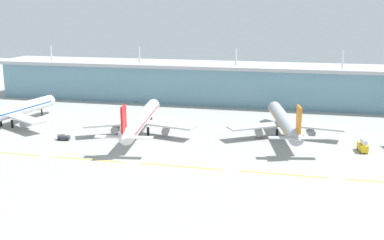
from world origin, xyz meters
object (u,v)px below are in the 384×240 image
airliner_near_middle (141,120)px  fuel_truck (363,146)px  pushback_tug (64,138)px  baggage_cart (62,136)px  airliner_nearest (8,113)px  airliner_far_middle (285,122)px

airliner_near_middle → fuel_truck: airliner_near_middle is taller
airliner_near_middle → pushback_tug: 32.31m
pushback_tug → baggage_cart: baggage_cart is taller
airliner_near_middle → fuel_truck: size_ratio=9.55×
airliner_near_middle → baggage_cart: airliner_near_middle is taller
airliner_nearest → baggage_cart: airliner_nearest is taller
pushback_tug → baggage_cart: bearing=153.1°
airliner_nearest → airliner_near_middle: size_ratio=0.97×
airliner_near_middle → airliner_far_middle: same height
airliner_nearest → baggage_cart: size_ratio=17.14×
airliner_far_middle → baggage_cart: airliner_far_middle is taller
airliner_far_middle → pushback_tug: bearing=-163.6°
pushback_tug → fuel_truck: (117.01, 10.99, 1.16)m
airliner_nearest → pushback_tug: (35.81, -15.39, -5.35)m
airliner_far_middle → pushback_tug: size_ratio=14.25×
fuel_truck → airliner_far_middle: bearing=153.6°
airliner_nearest → airliner_near_middle: (63.63, 0.15, 0.00)m
airliner_far_middle → baggage_cart: (-88.77, -25.00, -5.19)m
pushback_tug → airliner_far_middle: bearing=16.4°
airliner_near_middle → airliner_nearest: bearing=-179.9°
airliner_far_middle → pushback_tug: 91.20m
airliner_near_middle → baggage_cart: 33.20m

